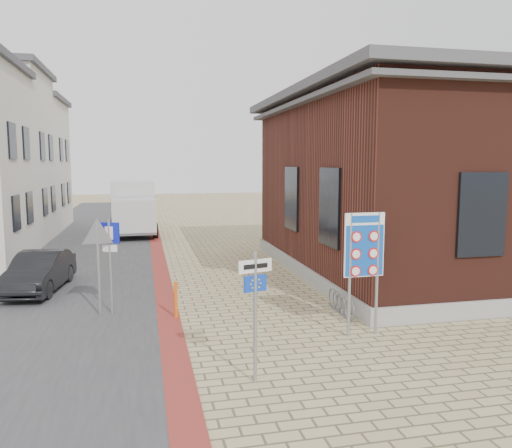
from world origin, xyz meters
name	(u,v)px	position (x,y,z in m)	size (l,w,h in m)	color
ground	(267,351)	(0.00, 0.00, 0.00)	(120.00, 120.00, 0.00)	tan
road_strip	(84,248)	(-5.50, 15.00, 0.01)	(7.00, 60.00, 0.02)	#38383A
curb_strip	(160,265)	(-2.00, 10.00, 0.01)	(0.60, 40.00, 0.02)	maroon
brick_building	(448,180)	(8.99, 7.00, 3.49)	(13.00, 13.00, 6.80)	gray
townhouse_far	(6,163)	(-10.99, 24.00, 4.17)	(7.40, 6.40, 8.30)	beige
bike_rack	(341,305)	(2.65, 2.20, 0.26)	(0.08, 1.80, 0.60)	slate
sedan	(39,272)	(-5.93, 6.69, 0.64)	(1.35, 3.87, 1.28)	black
box_truck	(133,207)	(-3.21, 19.53, 1.60)	(2.75, 6.02, 3.10)	slate
border_sign	(364,247)	(2.50, 0.50, 2.15)	(1.02, 0.10, 2.98)	gray
essen_sign	(255,296)	(-0.60, -1.50, 1.67)	(0.66, 0.22, 2.52)	gray
parking_sign	(110,250)	(-3.50, 3.61, 1.80)	(0.55, 0.26, 2.62)	gray
yield_sign	(98,243)	(-3.80, 3.50, 2.02)	(0.93, 0.14, 2.63)	gray
bollard	(176,300)	(-1.80, 2.80, 0.50)	(0.09, 0.09, 1.00)	#EC570C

